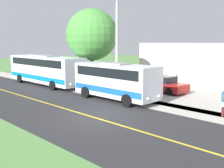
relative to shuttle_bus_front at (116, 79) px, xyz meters
The scene contains 10 objects.
ground_plane 5.42m from the shuttle_bus_front, 30.81° to the left, with size 120.00×120.00×0.00m, color #548442.
road_surface 5.42m from the shuttle_bus_front, 30.81° to the left, with size 8.00×100.00×0.01m, color #28282B.
sidewalk 3.18m from the shuttle_bus_front, 105.65° to the left, with size 2.40×100.00×0.01m, color #B2ADA3.
road_centre_line 5.42m from the shuttle_bus_front, 30.81° to the left, with size 0.16×100.00×0.00m, color gold.
shuttle_bus_front is the anchor object (origin of this frame).
transit_bus_rear 10.28m from the shuttle_bus_front, 90.55° to the right, with size 2.76×10.71×3.09m.
pedestrian_with_bags 8.00m from the shuttle_bus_front, 98.74° to the left, with size 0.72×0.34×1.72m.
street_light_pole 2.88m from the shuttle_bus_front, 137.48° to the right, with size 1.97×0.24×7.99m.
parked_car_near 5.45m from the shuttle_bus_front, behind, with size 2.28×4.53×1.45m.
tree_curbside 7.66m from the shuttle_bus_front, 115.73° to the right, with size 5.09×5.09×7.69m.
Camera 1 is at (9.99, 11.30, 4.41)m, focal length 42.36 mm.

